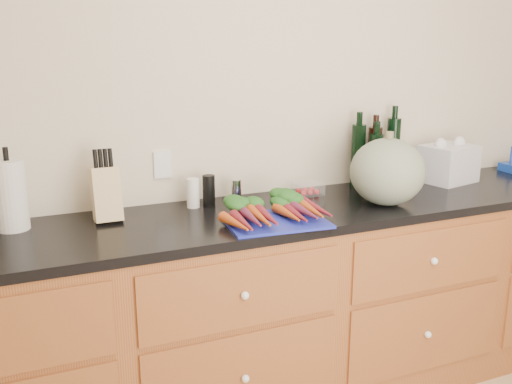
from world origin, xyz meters
name	(u,v)px	position (x,y,z in m)	size (l,w,h in m)	color
wall_back	(281,117)	(0.00, 1.62, 1.30)	(4.10, 0.05, 2.60)	beige
cabinets	(308,305)	(0.00, 1.30, 0.45)	(3.60, 0.64, 0.90)	brown
countertop	(311,210)	(0.00, 1.30, 0.92)	(3.64, 0.62, 0.04)	black
cutting_board	(275,221)	(-0.25, 1.14, 0.95)	(0.41, 0.31, 0.01)	#1A25A4
carrots	(270,210)	(-0.25, 1.19, 0.98)	(0.45, 0.33, 0.06)	#C34D17
squash	(387,172)	(0.32, 1.19, 1.09)	(0.34, 0.34, 0.30)	slate
paper_towel	(10,195)	(-1.24, 1.46, 1.08)	(0.12, 0.12, 0.28)	silver
knife_block	(106,194)	(-0.88, 1.44, 1.05)	(0.11, 0.11, 0.22)	#D1B77B
grinder_salt	(193,193)	(-0.50, 1.48, 1.01)	(0.06, 0.06, 0.13)	white
grinder_pepper	(209,191)	(-0.42, 1.48, 1.01)	(0.06, 0.06, 0.14)	black
canister_chrome	(236,191)	(-0.29, 1.48, 0.99)	(0.05, 0.05, 0.11)	white
tomato_box	(308,189)	(0.07, 1.47, 0.97)	(0.13, 0.11, 0.06)	white
bottles	(375,156)	(0.48, 1.51, 1.09)	(0.28, 0.14, 0.34)	black
grocery_bag	(448,164)	(0.88, 1.42, 1.04)	(0.26, 0.21, 0.19)	white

